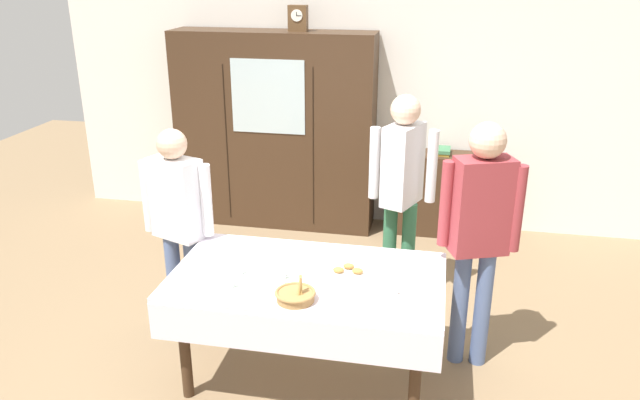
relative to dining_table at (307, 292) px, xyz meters
The scene contains 18 objects.
ground_plane 0.71m from the dining_table, 90.00° to the left, with size 12.00×12.00×0.00m, color #846B4C.
back_wall 2.96m from the dining_table, 90.00° to the left, with size 6.40×0.10×2.70m, color silver.
dining_table is the anchor object (origin of this frame).
wall_cabinet 2.76m from the dining_table, 109.17° to the left, with size 2.03×0.46×1.99m.
mantel_clock 3.04m from the dining_table, 103.98° to the left, with size 0.18×0.11×0.24m.
bookshelf_low 2.77m from the dining_table, 73.34° to the left, with size 1.05×0.35×0.84m.
book_stack 2.76m from the dining_table, 73.34° to the left, with size 0.16×0.22×0.06m.
tea_cup_mid_left 0.21m from the dining_table, 158.17° to the right, with size 0.13×0.13×0.06m.
tea_cup_front_edge 0.57m from the dining_table, 11.97° to the right, with size 0.13×0.13×0.06m.
tea_cup_far_right 0.50m from the dining_table, 151.86° to the right, with size 0.13×0.13×0.06m.
tea_cup_near_right 0.45m from the dining_table, behind, with size 0.13×0.13×0.06m.
bread_basket 0.33m from the dining_table, 89.26° to the right, with size 0.24×0.24×0.16m.
pastry_plate 0.29m from the dining_table, 18.28° to the left, with size 0.28×0.28×0.05m.
spoon_mid_right 0.21m from the dining_table, 101.87° to the left, with size 0.12×0.02×0.01m.
spoon_near_left 0.47m from the dining_table, 127.95° to the left, with size 0.12×0.02×0.01m.
person_behind_table_right 1.19m from the dining_table, 22.15° to the left, with size 0.52×0.31×1.71m.
person_beside_shelf 1.36m from the dining_table, 67.79° to the left, with size 0.52×0.41×1.70m.
person_by_cabinet 1.14m from the dining_table, 157.53° to the left, with size 0.52×0.31×1.56m.
Camera 1 is at (0.76, -3.57, 2.61)m, focal length 34.62 mm.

